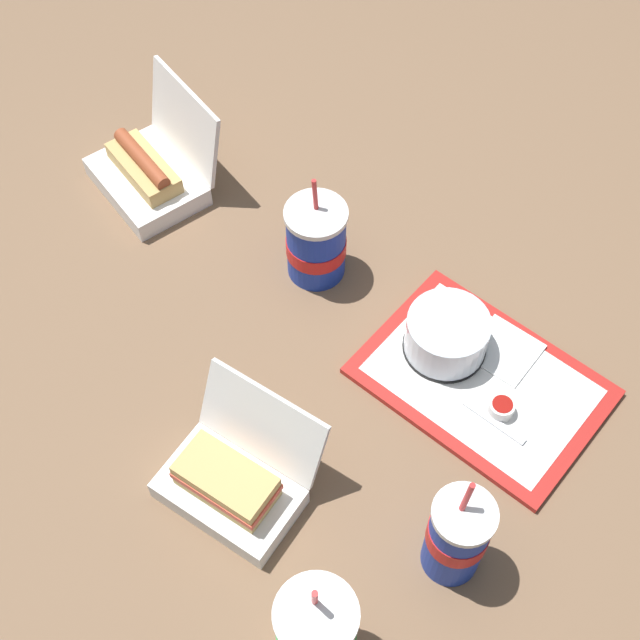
{
  "coord_description": "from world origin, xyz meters",
  "views": [
    {
      "loc": [
        -0.51,
        0.58,
        1.24
      ],
      "look_at": [
        -0.03,
        -0.05,
        0.05
      ],
      "focal_mm": 50.0,
      "sensor_mm": 36.0,
      "label": 1
    }
  ],
  "objects_px": {
    "soda_cup_left": "(316,242)",
    "soda_cup_back": "(316,633)",
    "food_tray": "(481,382)",
    "ketchup_cup": "(501,407)",
    "cake_container": "(446,336)",
    "plastic_fork": "(494,422)",
    "clamshell_hotdog_right": "(151,171)",
    "clamshell_sandwich_corner": "(232,482)",
    "soda_cup_center": "(457,536)"
  },
  "relations": [
    {
      "from": "soda_cup_left",
      "to": "soda_cup_back",
      "type": "distance_m",
      "value": 0.64
    },
    {
      "from": "food_tray",
      "to": "ketchup_cup",
      "type": "height_order",
      "value": "ketchup_cup"
    },
    {
      "from": "soda_cup_back",
      "to": "cake_container",
      "type": "bearing_deg",
      "value": -76.13
    },
    {
      "from": "plastic_fork",
      "to": "clamshell_hotdog_right",
      "type": "bearing_deg",
      "value": -0.57
    },
    {
      "from": "ketchup_cup",
      "to": "plastic_fork",
      "type": "xyz_separation_m",
      "value": [
        -0.0,
        0.02,
        -0.01
      ]
    },
    {
      "from": "ketchup_cup",
      "to": "clamshell_sandwich_corner",
      "type": "height_order",
      "value": "clamshell_sandwich_corner"
    },
    {
      "from": "plastic_fork",
      "to": "clamshell_sandwich_corner",
      "type": "xyz_separation_m",
      "value": [
        0.25,
        0.33,
        0.03
      ]
    },
    {
      "from": "cake_container",
      "to": "clamshell_hotdog_right",
      "type": "xyz_separation_m",
      "value": [
        0.63,
        0.02,
        -0.01
      ]
    },
    {
      "from": "clamshell_hotdog_right",
      "to": "soda_cup_center",
      "type": "bearing_deg",
      "value": 162.27
    },
    {
      "from": "ketchup_cup",
      "to": "clamshell_hotdog_right",
      "type": "relative_size",
      "value": 0.16
    },
    {
      "from": "cake_container",
      "to": "clamshell_hotdog_right",
      "type": "distance_m",
      "value": 0.63
    },
    {
      "from": "ketchup_cup",
      "to": "clamshell_hotdog_right",
      "type": "height_order",
      "value": "clamshell_hotdog_right"
    },
    {
      "from": "plastic_fork",
      "to": "clamshell_hotdog_right",
      "type": "xyz_separation_m",
      "value": [
        0.76,
        -0.05,
        0.03
      ]
    },
    {
      "from": "clamshell_hotdog_right",
      "to": "clamshell_sandwich_corner",
      "type": "distance_m",
      "value": 0.64
    },
    {
      "from": "food_tray",
      "to": "soda_cup_center",
      "type": "bearing_deg",
      "value": 112.96
    },
    {
      "from": "clamshell_sandwich_corner",
      "to": "food_tray",
      "type": "bearing_deg",
      "value": -116.52
    },
    {
      "from": "plastic_fork",
      "to": "clamshell_sandwich_corner",
      "type": "relative_size",
      "value": 0.52
    },
    {
      "from": "clamshell_sandwich_corner",
      "to": "soda_cup_back",
      "type": "distance_m",
      "value": 0.26
    },
    {
      "from": "food_tray",
      "to": "soda_cup_back",
      "type": "relative_size",
      "value": 1.63
    },
    {
      "from": "ketchup_cup",
      "to": "clamshell_sandwich_corner",
      "type": "xyz_separation_m",
      "value": [
        0.24,
        0.35,
        0.02
      ]
    },
    {
      "from": "clamshell_hotdog_right",
      "to": "soda_cup_back",
      "type": "xyz_separation_m",
      "value": [
        -0.75,
        0.48,
        0.05
      ]
    },
    {
      "from": "cake_container",
      "to": "soda_cup_left",
      "type": "relative_size",
      "value": 0.64
    },
    {
      "from": "plastic_fork",
      "to": "soda_cup_center",
      "type": "xyz_separation_m",
      "value": [
        -0.06,
        0.22,
        0.07
      ]
    },
    {
      "from": "food_tray",
      "to": "soda_cup_left",
      "type": "height_order",
      "value": "soda_cup_left"
    },
    {
      "from": "clamshell_hotdog_right",
      "to": "soda_cup_left",
      "type": "height_order",
      "value": "soda_cup_left"
    },
    {
      "from": "ketchup_cup",
      "to": "clamshell_hotdog_right",
      "type": "bearing_deg",
      "value": -1.75
    },
    {
      "from": "plastic_fork",
      "to": "soda_cup_left",
      "type": "height_order",
      "value": "soda_cup_left"
    },
    {
      "from": "ketchup_cup",
      "to": "soda_cup_back",
      "type": "distance_m",
      "value": 0.46
    },
    {
      "from": "cake_container",
      "to": "plastic_fork",
      "type": "bearing_deg",
      "value": 153.55
    },
    {
      "from": "cake_container",
      "to": "clamshell_sandwich_corner",
      "type": "relative_size",
      "value": 0.64
    },
    {
      "from": "clamshell_sandwich_corner",
      "to": "ketchup_cup",
      "type": "bearing_deg",
      "value": -124.77
    },
    {
      "from": "soda_cup_center",
      "to": "soda_cup_back",
      "type": "bearing_deg",
      "value": 71.3
    },
    {
      "from": "soda_cup_left",
      "to": "clamshell_sandwich_corner",
      "type": "bearing_deg",
      "value": 111.41
    },
    {
      "from": "clamshell_hotdog_right",
      "to": "clamshell_sandwich_corner",
      "type": "xyz_separation_m",
      "value": [
        -0.52,
        0.37,
        0.0
      ]
    },
    {
      "from": "clamshell_hotdog_right",
      "to": "soda_cup_center",
      "type": "distance_m",
      "value": 0.86
    },
    {
      "from": "food_tray",
      "to": "soda_cup_left",
      "type": "xyz_separation_m",
      "value": [
        0.35,
        -0.02,
        0.07
      ]
    },
    {
      "from": "soda_cup_left",
      "to": "soda_cup_center",
      "type": "xyz_separation_m",
      "value": [
        -0.46,
        0.29,
        0.02
      ]
    },
    {
      "from": "clamshell_sandwich_corner",
      "to": "clamshell_hotdog_right",
      "type": "bearing_deg",
      "value": -35.92
    },
    {
      "from": "clamshell_hotdog_right",
      "to": "soda_cup_back",
      "type": "relative_size",
      "value": 1.07
    },
    {
      "from": "clamshell_sandwich_corner",
      "to": "soda_cup_center",
      "type": "xyz_separation_m",
      "value": [
        -0.31,
        -0.11,
        0.05
      ]
    },
    {
      "from": "clamshell_sandwich_corner",
      "to": "soda_cup_left",
      "type": "xyz_separation_m",
      "value": [
        0.16,
        -0.4,
        0.03
      ]
    },
    {
      "from": "ketchup_cup",
      "to": "plastic_fork",
      "type": "bearing_deg",
      "value": 96.03
    },
    {
      "from": "food_tray",
      "to": "clamshell_hotdog_right",
      "type": "xyz_separation_m",
      "value": [
        0.71,
        0.01,
        0.04
      ]
    },
    {
      "from": "clamshell_hotdog_right",
      "to": "soda_cup_left",
      "type": "relative_size",
      "value": 1.19
    },
    {
      "from": "ketchup_cup",
      "to": "clamshell_hotdog_right",
      "type": "distance_m",
      "value": 0.76
    },
    {
      "from": "food_tray",
      "to": "plastic_fork",
      "type": "distance_m",
      "value": 0.08
    },
    {
      "from": "plastic_fork",
      "to": "soda_cup_back",
      "type": "distance_m",
      "value": 0.44
    },
    {
      "from": "ketchup_cup",
      "to": "soda_cup_center",
      "type": "xyz_separation_m",
      "value": [
        -0.06,
        0.24,
        0.06
      ]
    },
    {
      "from": "food_tray",
      "to": "soda_cup_back",
      "type": "xyz_separation_m",
      "value": [
        -0.04,
        0.49,
        0.08
      ]
    },
    {
      "from": "plastic_fork",
      "to": "soda_cup_left",
      "type": "distance_m",
      "value": 0.42
    }
  ]
}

